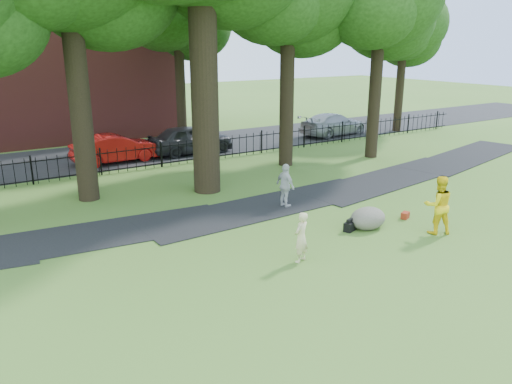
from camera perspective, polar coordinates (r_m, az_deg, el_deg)
ground at (r=15.52m, az=6.40°, el=-6.09°), size 120.00×120.00×0.00m
footpath at (r=19.01m, az=1.40°, el=-1.64°), size 36.07×3.85×0.03m
street at (r=29.16m, az=-13.71°, el=4.40°), size 80.00×7.00×0.02m
iron_fence at (r=25.36m, az=-10.80°, el=4.16°), size 44.00×0.04×1.20m
brick_building at (r=35.42m, az=-25.23°, el=15.23°), size 18.00×8.00×12.00m
woman at (r=14.14m, az=5.18°, el=-5.17°), size 0.63×0.53×1.47m
man at (r=17.13m, az=20.10°, el=-1.40°), size 1.16×1.07×1.92m
pedestrian at (r=18.72m, az=3.38°, el=0.72°), size 0.46×1.00×1.68m
boulder at (r=17.16m, az=12.66°, el=-2.78°), size 1.45×1.19×0.76m
backpack at (r=16.80m, az=10.64°, el=-3.92°), size 0.47×0.37×0.30m
red_bag at (r=18.45m, az=16.69°, el=-2.57°), size 0.39×0.32×0.23m
red_sedan at (r=26.86m, az=-15.74°, el=4.82°), size 4.52×1.72×1.47m
grey_car at (r=28.18m, az=-7.47°, el=5.99°), size 4.78×2.05×1.61m
silver_car at (r=34.06m, az=8.83°, el=7.66°), size 5.25×2.60×1.47m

